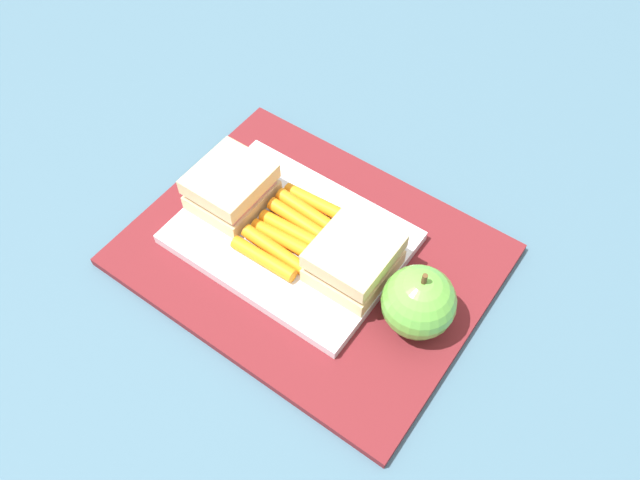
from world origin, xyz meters
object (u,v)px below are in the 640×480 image
at_px(food_tray, 291,238).
at_px(sandwich_half_right, 354,259).
at_px(carrot_sticks_bundle, 291,230).
at_px(sandwich_half_left, 231,187).
at_px(apple, 419,302).

bearing_deg(food_tray, sandwich_half_right, 0.00).
height_order(food_tray, carrot_sticks_bundle, carrot_sticks_bundle).
height_order(sandwich_half_left, apple, apple).
bearing_deg(sandwich_half_right, apple, -4.71).
bearing_deg(apple, sandwich_half_right, 175.29).
bearing_deg(apple, sandwich_half_left, 178.45).
xyz_separation_m(carrot_sticks_bundle, apple, (0.15, -0.01, 0.02)).
distance_m(sandwich_half_right, carrot_sticks_bundle, 0.08).
relative_size(sandwich_half_left, apple, 0.98).
distance_m(carrot_sticks_bundle, apple, 0.16).
bearing_deg(food_tray, apple, -2.34).
distance_m(sandwich_half_left, apple, 0.23).
height_order(sandwich_half_right, apple, apple).
bearing_deg(apple, carrot_sticks_bundle, 177.53).
relative_size(sandwich_half_left, sandwich_half_right, 1.00).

